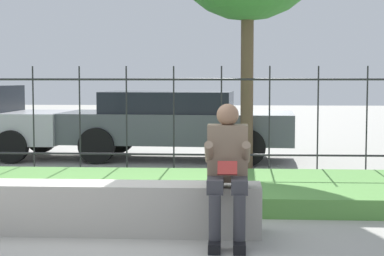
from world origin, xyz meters
The scene contains 6 objects.
ground_plane centered at (0.00, 0.00, 0.00)m, with size 60.00×60.00×0.00m, color #9E9B93.
stone_bench centered at (0.07, 0.00, 0.22)m, with size 2.98×0.47×0.50m.
person_seated_reader centered at (1.23, -0.27, 0.72)m, with size 0.42×0.73×1.30m.
grass_berm centered at (0.00, 1.88, 0.11)m, with size 10.92×2.36×0.22m.
iron_fence centered at (0.00, 3.72, 0.91)m, with size 8.92×0.03×1.73m.
car_parked_center centered at (0.21, 5.83, 0.71)m, with size 4.44×2.06×1.28m.
Camera 1 is at (1.26, -6.23, 1.54)m, focal length 60.00 mm.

